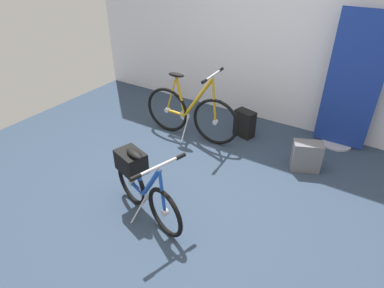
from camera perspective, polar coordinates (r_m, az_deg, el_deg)
ground_plane at (r=3.33m, az=-0.48°, el=-9.93°), size 6.01×6.01×0.00m
back_wall at (r=4.50m, az=15.63°, el=22.04°), size 6.01×0.10×3.07m
floor_banner_stand at (r=4.29m, az=26.00°, el=8.32°), size 0.60×0.36×1.64m
folding_bike_foreground at (r=3.03m, az=-8.82°, el=-6.60°), size 0.98×0.53×0.72m
display_bike_left at (r=4.21m, az=-0.28°, el=5.46°), size 1.33×0.53×0.93m
backpack_on_floor at (r=4.38m, az=9.21°, el=3.55°), size 0.29×0.24×0.36m
handbag_on_floor at (r=3.89m, az=19.32°, el=-2.00°), size 0.36×0.30×0.35m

